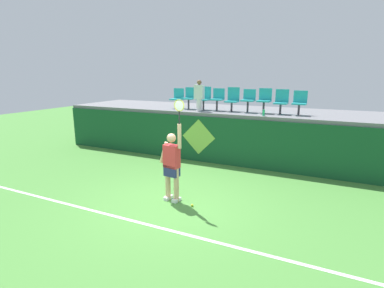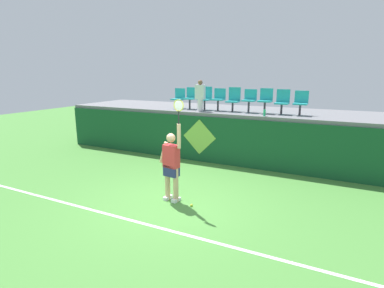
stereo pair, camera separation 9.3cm
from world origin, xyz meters
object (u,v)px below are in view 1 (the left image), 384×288
stadium_chair_5 (248,99)px  stadium_chair_7 (281,101)px  stadium_chair_0 (178,97)px  stadium_chair_6 (264,99)px  stadium_chair_4 (233,99)px  stadium_chair_1 (189,97)px  stadium_chair_3 (218,98)px  water_bottle (264,113)px  stadium_chair_2 (204,97)px  tennis_ball (192,205)px  stadium_chair_8 (300,102)px  tennis_player (172,164)px  spectator_0 (199,95)px

stadium_chair_5 → stadium_chair_7: size_ratio=0.97×
stadium_chair_0 → stadium_chair_6: (3.41, 0.00, 0.06)m
stadium_chair_0 → stadium_chair_5: stadium_chair_5 is taller
stadium_chair_4 → stadium_chair_1: bearing=-179.7°
stadium_chair_3 → stadium_chair_4: bearing=1.2°
water_bottle → stadium_chair_6: size_ratio=0.25×
stadium_chair_0 → stadium_chair_4: stadium_chair_4 is taller
stadium_chair_2 → tennis_ball: bearing=-69.7°
water_bottle → stadium_chair_3: 2.07m
stadium_chair_5 → stadium_chair_7: 1.13m
stadium_chair_8 → tennis_ball: bearing=-111.4°
tennis_player → stadium_chair_4: 4.57m
water_bottle → stadium_chair_4: 1.57m
stadium_chair_2 → stadium_chair_5: (1.71, -0.01, -0.01)m
stadium_chair_2 → stadium_chair_8: (3.42, -0.01, -0.03)m
stadium_chair_5 → stadium_chair_8: (1.72, 0.00, -0.02)m
stadium_chair_2 → spectator_0: size_ratio=0.77×
stadium_chair_1 → spectator_0: bearing=-36.6°
stadium_chair_0 → stadium_chair_4: bearing=0.2°
stadium_chair_5 → stadium_chair_6: (0.56, 0.00, 0.01)m
stadium_chair_5 → stadium_chair_4: bearing=178.7°
tennis_player → stadium_chair_7: stadium_chair_7 is taller
stadium_chair_4 → stadium_chair_6: (1.16, -0.01, 0.03)m
stadium_chair_4 → stadium_chair_0: bearing=-179.8°
tennis_player → tennis_ball: size_ratio=38.34×
tennis_player → stadium_chair_4: bearing=89.4°
tennis_ball → spectator_0: size_ratio=0.06×
stadium_chair_1 → stadium_chair_2: (0.63, 0.01, 0.01)m
tennis_player → stadium_chair_1: stadium_chair_1 is taller
tennis_player → tennis_ball: bearing=-10.4°
stadium_chair_0 → stadium_chair_7: size_ratio=0.94×
stadium_chair_2 → stadium_chair_6: bearing=-0.1°
tennis_player → spectator_0: spectator_0 is taller
tennis_player → spectator_0: size_ratio=2.26×
stadium_chair_1 → stadium_chair_0: bearing=179.9°
stadium_chair_4 → stadium_chair_7: stadium_chair_4 is taller
tennis_player → stadium_chair_5: stadium_chair_5 is taller
stadium_chair_1 → stadium_chair_4: 1.74m
stadium_chair_6 → stadium_chair_3: bearing=-179.9°
tennis_player → stadium_chair_5: bearing=81.7°
stadium_chair_1 → stadium_chair_2: size_ratio=0.95×
stadium_chair_2 → stadium_chair_4: stadium_chair_2 is taller
stadium_chair_6 → stadium_chair_8: stadium_chair_6 is taller
tennis_player → stadium_chair_1: bearing=111.1°
spectator_0 → water_bottle: bearing=-7.0°
stadium_chair_8 → spectator_0: spectator_0 is taller
stadium_chair_0 → stadium_chair_8: size_ratio=0.97×
stadium_chair_0 → stadium_chair_7: stadium_chair_7 is taller
stadium_chair_4 → stadium_chair_2: bearing=-179.9°
stadium_chair_5 → stadium_chair_8: 1.72m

